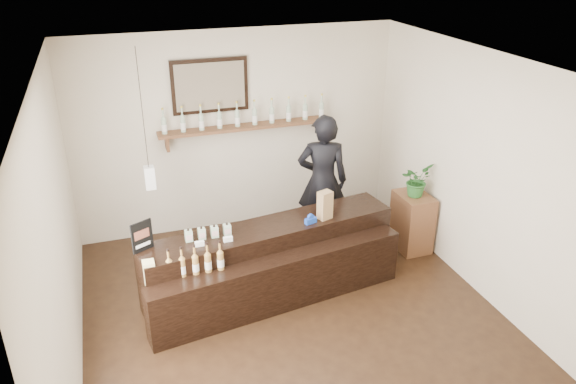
# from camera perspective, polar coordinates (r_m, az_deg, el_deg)

# --- Properties ---
(ground) EXTENTS (5.00, 5.00, 0.00)m
(ground) POSITION_cam_1_polar(r_m,az_deg,el_deg) (6.39, 0.80, -12.91)
(ground) COLOR black
(ground) RESTS_ON ground
(room_shell) EXTENTS (5.00, 5.00, 5.00)m
(room_shell) POSITION_cam_1_polar(r_m,az_deg,el_deg) (5.51, 0.91, 1.22)
(room_shell) COLOR beige
(room_shell) RESTS_ON ground
(back_wall_decor) EXTENTS (2.66, 0.96, 1.69)m
(back_wall_decor) POSITION_cam_1_polar(r_m,az_deg,el_deg) (7.60, -6.24, 8.29)
(back_wall_decor) COLOR brown
(back_wall_decor) RESTS_ON ground
(counter) EXTENTS (3.08, 1.25, 0.99)m
(counter) POSITION_cam_1_polar(r_m,az_deg,el_deg) (6.59, -1.60, -7.34)
(counter) COLOR black
(counter) RESTS_ON ground
(promo_sign) EXTENTS (0.23, 0.13, 0.34)m
(promo_sign) POSITION_cam_1_polar(r_m,az_deg,el_deg) (6.09, -14.61, -4.38)
(promo_sign) COLOR black
(promo_sign) RESTS_ON counter
(paper_bag) EXTENTS (0.19, 0.16, 0.34)m
(paper_bag) POSITION_cam_1_polar(r_m,az_deg,el_deg) (6.56, 3.77, -1.34)
(paper_bag) COLOR olive
(paper_bag) RESTS_ON counter
(tape_dispenser) EXTENTS (0.15, 0.09, 0.12)m
(tape_dispenser) POSITION_cam_1_polar(r_m,az_deg,el_deg) (6.50, 2.32, -2.82)
(tape_dispenser) COLOR #183FAB
(tape_dispenser) RESTS_ON counter
(side_cabinet) EXTENTS (0.40, 0.55, 0.79)m
(side_cabinet) POSITION_cam_1_polar(r_m,az_deg,el_deg) (7.70, 12.47, -2.96)
(side_cabinet) COLOR brown
(side_cabinet) RESTS_ON ground
(potted_plant) EXTENTS (0.51, 0.49, 0.43)m
(potted_plant) POSITION_cam_1_polar(r_m,az_deg,el_deg) (7.44, 12.90, 1.19)
(potted_plant) COLOR #296428
(potted_plant) RESTS_ON side_cabinet
(shopkeeper) EXTENTS (0.87, 0.70, 2.07)m
(shopkeeper) POSITION_cam_1_polar(r_m,az_deg,el_deg) (7.40, 3.55, 1.95)
(shopkeeper) COLOR black
(shopkeeper) RESTS_ON ground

